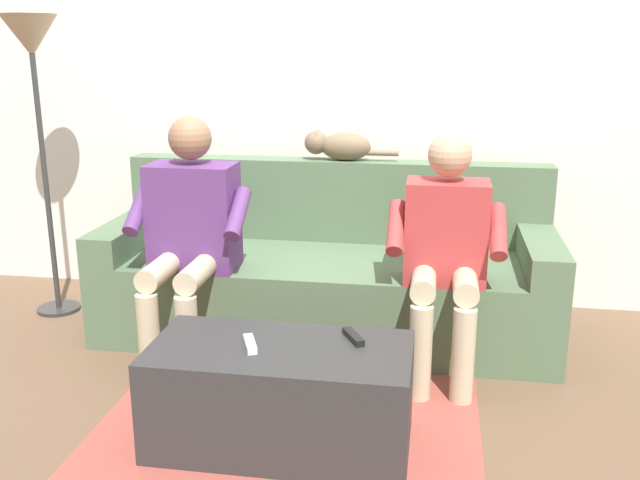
# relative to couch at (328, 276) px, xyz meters

# --- Properties ---
(ground_plane) EXTENTS (8.00, 8.00, 0.00)m
(ground_plane) POSITION_rel_couch_xyz_m (0.00, 0.74, -0.30)
(ground_plane) COLOR brown
(back_wall) EXTENTS (5.16, 0.06, 2.50)m
(back_wall) POSITION_rel_couch_xyz_m (0.00, -0.57, 0.96)
(back_wall) COLOR silver
(back_wall) RESTS_ON ground
(couch) EXTENTS (2.32, 0.84, 0.87)m
(couch) POSITION_rel_couch_xyz_m (0.00, 0.00, 0.00)
(couch) COLOR #516B4C
(couch) RESTS_ON ground
(coffee_table) EXTENTS (0.98, 0.49, 0.40)m
(coffee_table) POSITION_rel_couch_xyz_m (0.00, 1.16, -0.09)
(coffee_table) COLOR #2D2D2D
(coffee_table) RESTS_ON ground
(person_left_seated) EXTENTS (0.52, 0.52, 1.11)m
(person_left_seated) POSITION_rel_couch_xyz_m (-0.60, 0.43, 0.33)
(person_left_seated) COLOR #B23838
(person_left_seated) RESTS_ON ground
(person_right_seated) EXTENTS (0.56, 0.59, 1.16)m
(person_right_seated) POSITION_rel_couch_xyz_m (0.60, 0.42, 0.36)
(person_right_seated) COLOR #5B3370
(person_right_seated) RESTS_ON ground
(cat_on_backrest) EXTENTS (0.52, 0.14, 0.16)m
(cat_on_backrest) POSITION_rel_couch_xyz_m (-0.01, -0.29, 0.66)
(cat_on_backrest) COLOR #756047
(cat_on_backrest) RESTS_ON couch
(remote_white) EXTENTS (0.09, 0.15, 0.03)m
(remote_white) POSITION_rel_couch_xyz_m (0.11, 1.18, 0.12)
(remote_white) COLOR white
(remote_white) RESTS_ON coffee_table
(remote_black) EXTENTS (0.10, 0.15, 0.03)m
(remote_black) POSITION_rel_couch_xyz_m (-0.26, 1.05, 0.12)
(remote_black) COLOR black
(remote_black) RESTS_ON coffee_table
(floor_rug) EXTENTS (1.53, 1.50, 0.01)m
(floor_rug) POSITION_rel_couch_xyz_m (0.00, 1.03, -0.29)
(floor_rug) COLOR #9E473D
(floor_rug) RESTS_ON ground
(floor_lamp) EXTENTS (0.29, 0.29, 1.64)m
(floor_lamp) POSITION_rel_couch_xyz_m (1.58, -0.01, 1.10)
(floor_lamp) COLOR #2D2D2D
(floor_lamp) RESTS_ON ground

